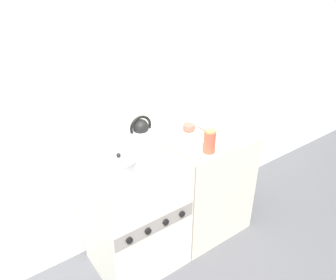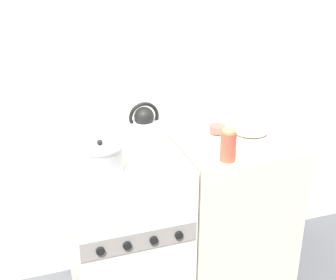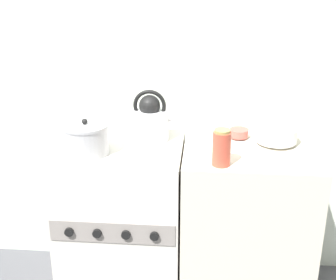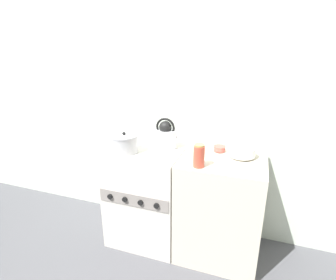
{
  "view_description": "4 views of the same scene",
  "coord_description": "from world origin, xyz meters",
  "px_view_note": "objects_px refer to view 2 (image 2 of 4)",
  "views": [
    {
      "loc": [
        -0.88,
        -1.35,
        2.06
      ],
      "look_at": [
        0.27,
        0.24,
        0.99
      ],
      "focal_mm": 35.0,
      "sensor_mm": 36.0,
      "label": 1
    },
    {
      "loc": [
        -0.5,
        -1.9,
        1.99
      ],
      "look_at": [
        0.25,
        0.28,
        0.96
      ],
      "focal_mm": 50.0,
      "sensor_mm": 36.0,
      "label": 2
    },
    {
      "loc": [
        0.43,
        -1.89,
        1.79
      ],
      "look_at": [
        0.25,
        0.26,
        0.93
      ],
      "focal_mm": 50.0,
      "sensor_mm": 36.0,
      "label": 3
    },
    {
      "loc": [
        0.86,
        -1.64,
        1.71
      ],
      "look_at": [
        0.21,
        0.26,
        1.0
      ],
      "focal_mm": 28.0,
      "sensor_mm": 36.0,
      "label": 4
    }
  ],
  "objects_px": {
    "small_ceramic_bowl": "(218,129)",
    "storage_jar": "(228,146)",
    "kettle": "(145,131)",
    "enamel_bowl": "(251,126)",
    "cooking_pot": "(101,159)",
    "stove": "(128,230)"
  },
  "relations": [
    {
      "from": "small_ceramic_bowl",
      "to": "storage_jar",
      "type": "xyz_separation_m",
      "value": [
        -0.1,
        -0.35,
        0.06
      ]
    },
    {
      "from": "small_ceramic_bowl",
      "to": "storage_jar",
      "type": "bearing_deg",
      "value": -106.17
    },
    {
      "from": "kettle",
      "to": "small_ceramic_bowl",
      "type": "height_order",
      "value": "kettle"
    },
    {
      "from": "stove",
      "to": "kettle",
      "type": "height_order",
      "value": "kettle"
    },
    {
      "from": "kettle",
      "to": "enamel_bowl",
      "type": "height_order",
      "value": "kettle"
    },
    {
      "from": "enamel_bowl",
      "to": "cooking_pot",
      "type": "bearing_deg",
      "value": -168.33
    },
    {
      "from": "cooking_pot",
      "to": "kettle",
      "type": "bearing_deg",
      "value": 36.28
    },
    {
      "from": "enamel_bowl",
      "to": "small_ceramic_bowl",
      "type": "xyz_separation_m",
      "value": [
        -0.18,
        0.06,
        -0.02
      ]
    },
    {
      "from": "kettle",
      "to": "storage_jar",
      "type": "relative_size",
      "value": 1.56
    },
    {
      "from": "stove",
      "to": "kettle",
      "type": "distance_m",
      "value": 0.58
    },
    {
      "from": "stove",
      "to": "small_ceramic_bowl",
      "type": "xyz_separation_m",
      "value": [
        0.61,
        0.16,
        0.48
      ]
    },
    {
      "from": "enamel_bowl",
      "to": "small_ceramic_bowl",
      "type": "bearing_deg",
      "value": 161.47
    },
    {
      "from": "kettle",
      "to": "small_ceramic_bowl",
      "type": "bearing_deg",
      "value": 5.42
    },
    {
      "from": "kettle",
      "to": "enamel_bowl",
      "type": "xyz_separation_m",
      "value": [
        0.65,
        -0.02,
        -0.05
      ]
    },
    {
      "from": "kettle",
      "to": "small_ceramic_bowl",
      "type": "relative_size",
      "value": 2.76
    },
    {
      "from": "stove",
      "to": "enamel_bowl",
      "type": "relative_size",
      "value": 4.31
    },
    {
      "from": "stove",
      "to": "enamel_bowl",
      "type": "height_order",
      "value": "enamel_bowl"
    },
    {
      "from": "stove",
      "to": "storage_jar",
      "type": "relative_size",
      "value": 5.16
    },
    {
      "from": "kettle",
      "to": "small_ceramic_bowl",
      "type": "xyz_separation_m",
      "value": [
        0.46,
        0.04,
        -0.07
      ]
    },
    {
      "from": "small_ceramic_bowl",
      "to": "storage_jar",
      "type": "height_order",
      "value": "storage_jar"
    },
    {
      "from": "storage_jar",
      "to": "small_ceramic_bowl",
      "type": "bearing_deg",
      "value": 73.83
    },
    {
      "from": "stove",
      "to": "cooking_pot",
      "type": "relative_size",
      "value": 3.92
    }
  ]
}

